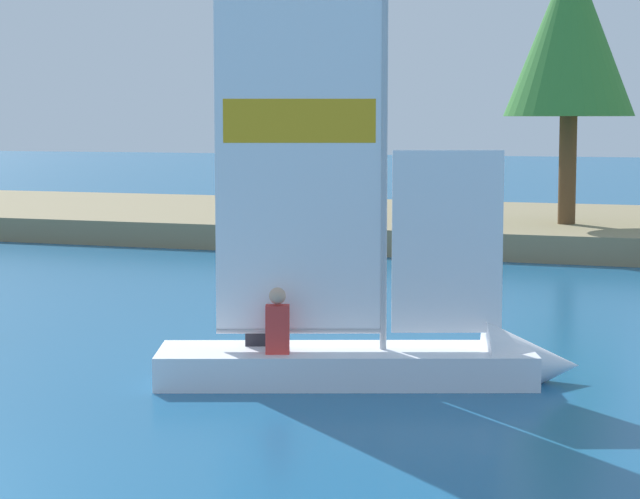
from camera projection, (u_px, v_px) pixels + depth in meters
shore_bank at (454, 226)px, 32.97m from camera, size 80.00×10.63×0.62m
shoreline_tree_midleft at (570, 34)px, 29.32m from camera, size 3.15×3.15×6.64m
sailboat at (405, 345)px, 14.66m from camera, size 5.15×2.85×5.55m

